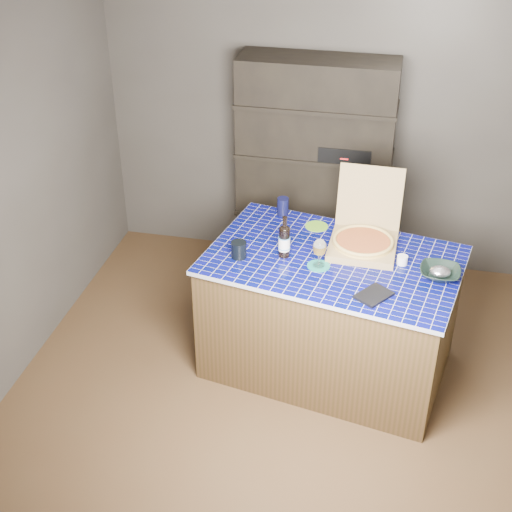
% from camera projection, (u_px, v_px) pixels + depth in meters
% --- Properties ---
extents(room, '(3.50, 3.50, 3.50)m').
position_uv_depth(room, '(279.00, 222.00, 4.24)').
color(room, '#4F3821').
rests_on(room, ground).
extents(shelving_unit, '(1.20, 0.41, 1.80)m').
position_uv_depth(shelving_unit, '(315.00, 170.00, 5.69)').
color(shelving_unit, black).
rests_on(shelving_unit, floor).
extents(kitchen_island, '(1.77, 1.30, 0.88)m').
position_uv_depth(kitchen_island, '(330.00, 313.00, 4.82)').
color(kitchen_island, '#4C341D').
rests_on(kitchen_island, floor).
extents(pizza_box, '(0.44, 0.54, 0.47)m').
position_uv_depth(pizza_box, '(364.00, 239.00, 4.67)').
color(pizza_box, '#947D4C').
rests_on(pizza_box, kitchen_island).
extents(mead_bottle, '(0.08, 0.08, 0.29)m').
position_uv_depth(mead_bottle, '(284.00, 241.00, 4.56)').
color(mead_bottle, black).
rests_on(mead_bottle, kitchen_island).
extents(teal_trivet, '(0.15, 0.15, 0.01)m').
position_uv_depth(teal_trivet, '(319.00, 266.00, 4.51)').
color(teal_trivet, '#177B6B').
rests_on(teal_trivet, kitchen_island).
extents(wine_glass, '(0.09, 0.09, 0.19)m').
position_uv_depth(wine_glass, '(320.00, 248.00, 4.44)').
color(wine_glass, white).
rests_on(wine_glass, teal_trivet).
extents(tumbler, '(0.10, 0.10, 0.11)m').
position_uv_depth(tumbler, '(239.00, 250.00, 4.58)').
color(tumbler, black).
rests_on(tumbler, kitchen_island).
extents(dvd_case, '(0.25, 0.26, 0.02)m').
position_uv_depth(dvd_case, '(374.00, 295.00, 4.22)').
color(dvd_case, black).
rests_on(dvd_case, kitchen_island).
extents(bowl, '(0.26, 0.26, 0.06)m').
position_uv_depth(bowl, '(440.00, 273.00, 4.39)').
color(bowl, black).
rests_on(bowl, kitchen_island).
extents(foil_contents, '(0.13, 0.11, 0.06)m').
position_uv_depth(foil_contents, '(440.00, 271.00, 4.39)').
color(foil_contents, silver).
rests_on(foil_contents, bowl).
extents(white_jar, '(0.07, 0.07, 0.06)m').
position_uv_depth(white_jar, '(402.00, 260.00, 4.52)').
color(white_jar, white).
rests_on(white_jar, kitchen_island).
extents(navy_cup, '(0.08, 0.08, 0.13)m').
position_uv_depth(navy_cup, '(283.00, 206.00, 5.07)').
color(navy_cup, black).
rests_on(navy_cup, kitchen_island).
extents(green_trivet, '(0.16, 0.16, 0.01)m').
position_uv_depth(green_trivet, '(317.00, 226.00, 4.95)').
color(green_trivet, '#68A924').
rests_on(green_trivet, kitchen_island).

